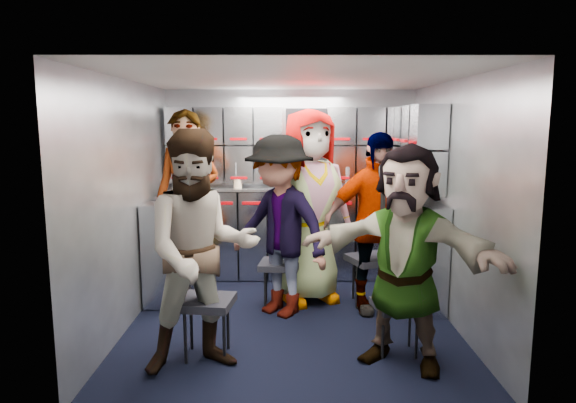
{
  "coord_description": "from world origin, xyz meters",
  "views": [
    {
      "loc": [
        -0.04,
        -4.34,
        1.75
      ],
      "look_at": [
        -0.03,
        0.35,
        1.01
      ],
      "focal_mm": 32.0,
      "sensor_mm": 36.0,
      "label": 1
    }
  ],
  "objects_px": {
    "attendant_standing": "(187,203)",
    "attendant_arc_c": "(309,207)",
    "jump_seat_center": "(308,259)",
    "attendant_arc_d": "(375,223)",
    "attendant_arc_e": "(405,257)",
    "attendant_arc_a": "(201,252)",
    "jump_seat_near_right": "(397,308)",
    "jump_seat_mid_right": "(371,262)",
    "jump_seat_mid_left": "(280,267)",
    "jump_seat_near_left": "(207,305)",
    "attendant_arc_b": "(279,226)"
  },
  "relations": [
    {
      "from": "attendant_standing",
      "to": "attendant_arc_c",
      "type": "height_order",
      "value": "attendant_standing"
    },
    {
      "from": "jump_seat_center",
      "to": "attendant_arc_d",
      "type": "distance_m",
      "value": 0.89
    },
    {
      "from": "jump_seat_center",
      "to": "attendant_arc_e",
      "type": "bearing_deg",
      "value": -68.03
    },
    {
      "from": "attendant_arc_c",
      "to": "attendant_standing",
      "type": "bearing_deg",
      "value": 145.41
    },
    {
      "from": "attendant_standing",
      "to": "attendant_arc_a",
      "type": "distance_m",
      "value": 1.72
    },
    {
      "from": "jump_seat_near_right",
      "to": "attendant_arc_a",
      "type": "relative_size",
      "value": 0.24
    },
    {
      "from": "jump_seat_mid_right",
      "to": "attendant_arc_c",
      "type": "relative_size",
      "value": 0.27
    },
    {
      "from": "jump_seat_near_right",
      "to": "attendant_arc_a",
      "type": "distance_m",
      "value": 1.53
    },
    {
      "from": "attendant_arc_c",
      "to": "attendant_arc_d",
      "type": "xyz_separation_m",
      "value": [
        0.6,
        -0.29,
        -0.1
      ]
    },
    {
      "from": "attendant_arc_e",
      "to": "jump_seat_mid_left",
      "type": "bearing_deg",
      "value": 157.4
    },
    {
      "from": "jump_seat_center",
      "to": "jump_seat_near_left",
      "type": "bearing_deg",
      "value": -119.7
    },
    {
      "from": "jump_seat_mid_left",
      "to": "attendant_arc_d",
      "type": "bearing_deg",
      "value": -6.6
    },
    {
      "from": "jump_seat_near_left",
      "to": "jump_seat_center",
      "type": "height_order",
      "value": "jump_seat_near_left"
    },
    {
      "from": "attendant_arc_a",
      "to": "jump_seat_mid_left",
      "type": "bearing_deg",
      "value": 48.96
    },
    {
      "from": "jump_seat_mid_left",
      "to": "attendant_arc_d",
      "type": "distance_m",
      "value": 0.99
    },
    {
      "from": "jump_seat_near_right",
      "to": "attendant_arc_e",
      "type": "bearing_deg",
      "value": -90.0
    },
    {
      "from": "attendant_arc_a",
      "to": "attendant_arc_c",
      "type": "relative_size",
      "value": 0.91
    },
    {
      "from": "attendant_standing",
      "to": "attendant_arc_d",
      "type": "relative_size",
      "value": 1.13
    },
    {
      "from": "attendant_arc_a",
      "to": "attendant_arc_e",
      "type": "bearing_deg",
      "value": -15.54
    },
    {
      "from": "jump_seat_center",
      "to": "jump_seat_mid_left",
      "type": "bearing_deg",
      "value": -127.52
    },
    {
      "from": "jump_seat_center",
      "to": "jump_seat_near_right",
      "type": "relative_size",
      "value": 1.07
    },
    {
      "from": "jump_seat_center",
      "to": "attendant_arc_d",
      "type": "xyz_separation_m",
      "value": [
        0.6,
        -0.47,
        0.47
      ]
    },
    {
      "from": "attendant_arc_b",
      "to": "attendant_arc_e",
      "type": "xyz_separation_m",
      "value": [
        0.9,
        -1.0,
        -0.02
      ]
    },
    {
      "from": "jump_seat_near_left",
      "to": "jump_seat_mid_left",
      "type": "bearing_deg",
      "value": 63.35
    },
    {
      "from": "attendant_standing",
      "to": "jump_seat_near_left",
      "type": "bearing_deg",
      "value": -61.52
    },
    {
      "from": "jump_seat_near_right",
      "to": "attendant_arc_c",
      "type": "distance_m",
      "value": 1.46
    },
    {
      "from": "jump_seat_center",
      "to": "jump_seat_mid_right",
      "type": "bearing_deg",
      "value": -25.67
    },
    {
      "from": "jump_seat_mid_right",
      "to": "attendant_arc_e",
      "type": "height_order",
      "value": "attendant_arc_e"
    },
    {
      "from": "attendant_standing",
      "to": "attendant_arc_e",
      "type": "height_order",
      "value": "attendant_standing"
    },
    {
      "from": "jump_seat_near_left",
      "to": "jump_seat_near_right",
      "type": "bearing_deg",
      "value": 2.29
    },
    {
      "from": "attendant_arc_c",
      "to": "attendant_arc_e",
      "type": "relative_size",
      "value": 1.17
    },
    {
      "from": "jump_seat_near_left",
      "to": "attendant_arc_e",
      "type": "bearing_deg",
      "value": -4.9
    },
    {
      "from": "jump_seat_near_right",
      "to": "attendant_arc_e",
      "type": "height_order",
      "value": "attendant_arc_e"
    },
    {
      "from": "attendant_standing",
      "to": "attendant_arc_a",
      "type": "relative_size",
      "value": 1.1
    },
    {
      "from": "jump_seat_mid_left",
      "to": "attendant_standing",
      "type": "height_order",
      "value": "attendant_standing"
    },
    {
      "from": "attendant_arc_b",
      "to": "attendant_arc_d",
      "type": "bearing_deg",
      "value": 45.1
    },
    {
      "from": "jump_seat_mid_left",
      "to": "attendant_arc_e",
      "type": "bearing_deg",
      "value": -52.53
    },
    {
      "from": "jump_seat_mid_left",
      "to": "jump_seat_mid_right",
      "type": "xyz_separation_m",
      "value": [
        0.88,
        0.08,
        0.03
      ]
    },
    {
      "from": "jump_seat_near_right",
      "to": "attendant_arc_d",
      "type": "height_order",
      "value": "attendant_arc_d"
    },
    {
      "from": "jump_seat_mid_left",
      "to": "attendant_arc_b",
      "type": "bearing_deg",
      "value": -90.0
    },
    {
      "from": "jump_seat_near_right",
      "to": "attendant_arc_c",
      "type": "height_order",
      "value": "attendant_arc_c"
    },
    {
      "from": "attendant_standing",
      "to": "attendant_arc_c",
      "type": "distance_m",
      "value": 1.25
    },
    {
      "from": "attendant_arc_d",
      "to": "attendant_arc_e",
      "type": "xyz_separation_m",
      "value": [
        0.03,
        -1.08,
        -0.03
      ]
    },
    {
      "from": "jump_seat_near_left",
      "to": "jump_seat_mid_left",
      "type": "distance_m",
      "value": 1.18
    },
    {
      "from": "jump_seat_center",
      "to": "attendant_arc_a",
      "type": "distance_m",
      "value": 1.86
    },
    {
      "from": "jump_seat_mid_left",
      "to": "attendant_standing",
      "type": "bearing_deg",
      "value": 155.03
    },
    {
      "from": "jump_seat_near_left",
      "to": "attendant_arc_e",
      "type": "height_order",
      "value": "attendant_arc_e"
    },
    {
      "from": "jump_seat_center",
      "to": "jump_seat_near_right",
      "type": "bearing_deg",
      "value": -65.46
    },
    {
      "from": "attendant_arc_a",
      "to": "attendant_arc_b",
      "type": "relative_size",
      "value": 1.04
    },
    {
      "from": "attendant_arc_a",
      "to": "attendant_standing",
      "type": "bearing_deg",
      "value": 86.01
    }
  ]
}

